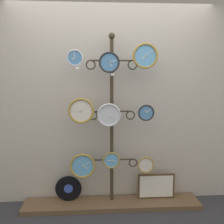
{
  "coord_description": "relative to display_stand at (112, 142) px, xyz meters",
  "views": [
    {
      "loc": [
        -0.21,
        -2.73,
        1.65
      ],
      "look_at": [
        0.0,
        0.36,
        1.2
      ],
      "focal_mm": 42.0,
      "sensor_mm": 36.0,
      "label": 1
    }
  ],
  "objects": [
    {
      "name": "vinyl_record",
      "position": [
        -0.55,
        -0.01,
        -0.59
      ],
      "size": [
        0.33,
        0.01,
        0.33
      ],
      "color": "black",
      "rests_on": "low_shelf"
    },
    {
      "name": "low_shelf",
      "position": [
        -0.0,
        -0.06,
        -0.79
      ],
      "size": [
        2.2,
        0.36,
        0.06
      ],
      "color": "brown",
      "rests_on": "ground_plane"
    },
    {
      "name": "clock_middle_left",
      "position": [
        -0.36,
        -0.1,
        0.41
      ],
      "size": [
        0.31,
        0.04,
        0.31
      ],
      "color": "silver"
    },
    {
      "name": "picture_frame",
      "position": [
        0.57,
        -0.01,
        -0.59
      ],
      "size": [
        0.47,
        0.02,
        0.33
      ],
      "color": "#4C381E",
      "rests_on": "low_shelf"
    },
    {
      "name": "price_tag_upper",
      "position": [
        -0.4,
        -0.09,
        0.9
      ],
      "size": [
        0.04,
        0.0,
        0.03
      ],
      "color": "white"
    },
    {
      "name": "price_tag_mid",
      "position": [
        -0.0,
        -0.11,
        0.83
      ],
      "size": [
        0.04,
        0.0,
        0.03
      ],
      "color": "white"
    },
    {
      "name": "ground_plane",
      "position": [
        -0.0,
        -0.41,
        -0.82
      ],
      "size": [
        12.0,
        12.0,
        0.0
      ],
      "primitive_type": "plane",
      "color": "#333338"
    },
    {
      "name": "display_stand",
      "position": [
        0.0,
        0.0,
        0.0
      ],
      "size": [
        0.65,
        0.36,
        2.13
      ],
      "color": "#382D1E",
      "rests_on": "ground_plane"
    },
    {
      "name": "clock_top_center",
      "position": [
        -0.04,
        -0.11,
        0.96
      ],
      "size": [
        0.24,
        0.04,
        0.24
      ],
      "color": "#4C84B2"
    },
    {
      "name": "clock_middle_center",
      "position": [
        -0.04,
        -0.1,
        0.35
      ],
      "size": [
        0.28,
        0.04,
        0.28
      ],
      "color": "silver"
    },
    {
      "name": "clock_top_right",
      "position": [
        0.38,
        -0.12,
        1.04
      ],
      "size": [
        0.3,
        0.04,
        0.3
      ],
      "color": "#60A8DB"
    },
    {
      "name": "clock_top_left",
      "position": [
        -0.43,
        -0.09,
        1.01
      ],
      "size": [
        0.19,
        0.04,
        0.19
      ],
      "color": "#4C84B2"
    },
    {
      "name": "clock_bottom_right",
      "position": [
        0.41,
        -0.1,
        -0.27
      ],
      "size": [
        0.21,
        0.04,
        0.21
      ],
      "color": "silver"
    },
    {
      "name": "shop_wall",
      "position": [
        -0.0,
        0.16,
        0.58
      ],
      "size": [
        4.4,
        0.04,
        2.8
      ],
      "color": "#BCB2A3",
      "rests_on": "ground_plane"
    },
    {
      "name": "clock_middle_right",
      "position": [
        0.41,
        -0.09,
        0.37
      ],
      "size": [
        0.2,
        0.04,
        0.2
      ],
      "color": "#4C84B2"
    },
    {
      "name": "clock_bottom_center",
      "position": [
        -0.01,
        -0.08,
        -0.21
      ],
      "size": [
        0.21,
        0.04,
        0.21
      ],
      "color": "#60A8DB"
    },
    {
      "name": "clock_bottom_left",
      "position": [
        -0.36,
        -0.1,
        -0.27
      ],
      "size": [
        0.31,
        0.04,
        0.31
      ],
      "color": "#60A8DB"
    }
  ]
}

